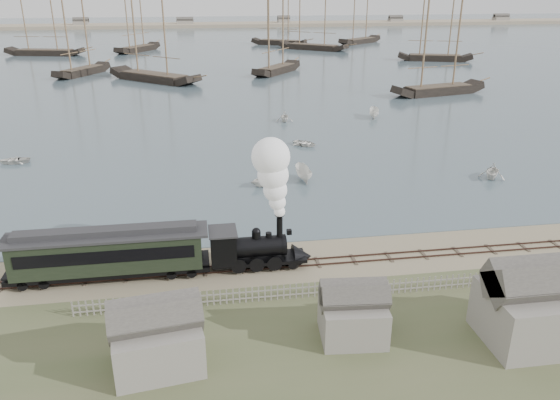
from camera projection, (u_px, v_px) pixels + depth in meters
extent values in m
plane|color=gray|center=(289.00, 253.00, 45.56)|extent=(600.00, 600.00, 0.00)
cube|color=#41545D|center=(211.00, 43.00, 201.47)|extent=(600.00, 336.00, 0.06)
cube|color=#3D2821|center=(295.00, 266.00, 43.23)|extent=(120.00, 0.08, 0.12)
cube|color=#3D2821|center=(292.00, 260.00, 44.14)|extent=(120.00, 0.08, 0.12)
cube|color=#3A2D25|center=(293.00, 264.00, 43.71)|extent=(120.00, 1.80, 0.06)
cube|color=tan|center=(205.00, 27.00, 274.86)|extent=(500.00, 20.00, 1.80)
cube|color=black|center=(259.00, 259.00, 43.05)|extent=(7.33, 2.15, 0.27)
cylinder|color=black|center=(254.00, 247.00, 42.59)|extent=(4.52, 1.62, 1.62)
cube|color=black|center=(223.00, 246.00, 42.17)|extent=(1.94, 2.37, 2.48)
cube|color=#2C2C2E|center=(223.00, 231.00, 41.69)|extent=(2.15, 2.59, 0.13)
cylinder|color=black|center=(280.00, 228.00, 42.34)|extent=(0.47, 0.47, 1.72)
sphere|color=black|center=(256.00, 232.00, 42.15)|extent=(0.69, 0.69, 0.69)
cone|color=black|center=(302.00, 257.00, 43.58)|extent=(1.51, 2.15, 2.15)
cube|color=black|center=(289.00, 232.00, 42.59)|extent=(0.38, 0.38, 0.38)
cube|color=black|center=(111.00, 270.00, 41.43)|extent=(14.93, 2.45, 0.37)
cube|color=black|center=(108.00, 252.00, 40.87)|extent=(13.86, 2.67, 2.67)
cube|color=black|center=(105.00, 257.00, 39.53)|extent=(12.79, 0.06, 0.96)
cube|color=black|center=(110.00, 241.00, 42.01)|extent=(12.79, 0.06, 0.96)
cube|color=#2C2C2E|center=(106.00, 235.00, 40.35)|extent=(14.93, 2.88, 0.19)
cube|color=#2C2C2E|center=(106.00, 231.00, 40.24)|extent=(13.33, 1.28, 0.48)
imported|color=silver|center=(154.00, 256.00, 44.23)|extent=(4.07, 4.49, 0.76)
imported|color=silver|center=(262.00, 179.00, 60.05)|extent=(3.68, 3.83, 1.55)
imported|color=silver|center=(303.00, 174.00, 61.87)|extent=(4.12, 1.77, 1.56)
imported|color=silver|center=(305.00, 143.00, 75.05)|extent=(4.25, 4.29, 0.73)
imported|color=silver|center=(493.00, 171.00, 62.38)|extent=(4.50, 4.40, 1.80)
imported|color=silver|center=(374.00, 113.00, 90.32)|extent=(4.36, 2.65, 1.58)
imported|color=silver|center=(14.00, 160.00, 67.88)|extent=(2.84, 3.82, 0.76)
imported|color=silver|center=(285.00, 117.00, 87.88)|extent=(3.42, 3.06, 1.63)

